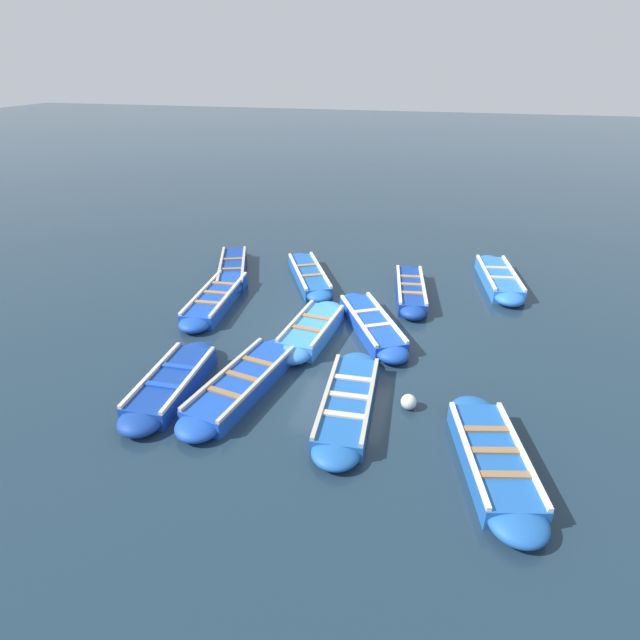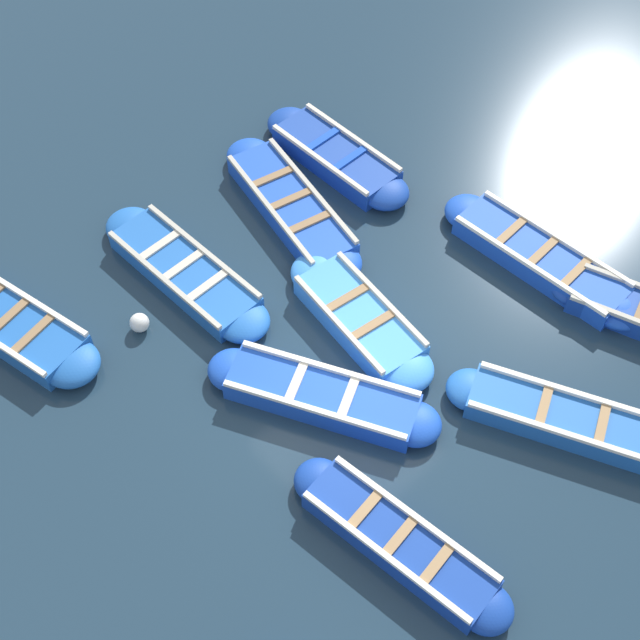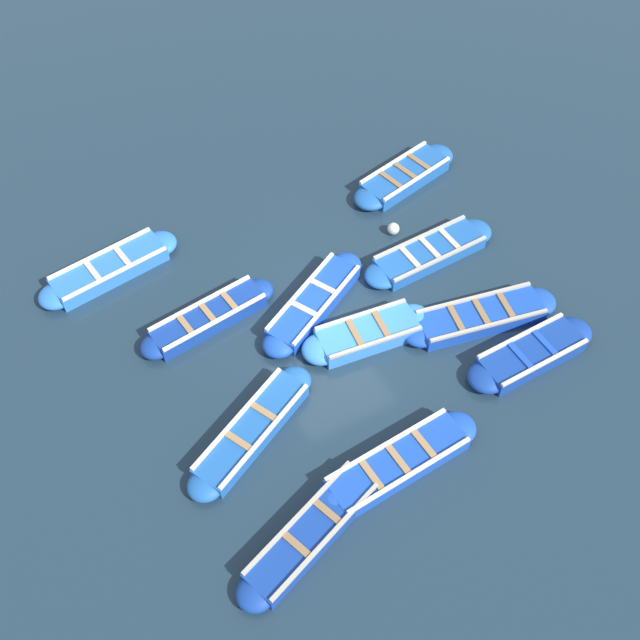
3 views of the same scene
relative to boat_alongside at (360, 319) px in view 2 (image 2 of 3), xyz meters
The scene contains 11 objects.
ground_plane 0.91m from the boat_alongside, 142.35° to the right, with size 120.00×120.00×0.00m, color #1C303F.
boat_alongside is the anchor object (origin of this frame).
boat_inner_gap 1.54m from the boat_alongside, 154.56° to the right, with size 2.43×3.56×0.43m.
boat_mid_row 3.72m from the boat_alongside, 125.30° to the right, with size 1.20×3.57×0.43m.
boat_broadside 3.68m from the boat_alongside, 53.20° to the left, with size 1.01×3.36×0.44m.
boat_bow_out 3.29m from the boat_alongside, 19.69° to the right, with size 1.11×3.93×0.42m.
boat_tucked 3.02m from the boat_alongside, 119.09° to the left, with size 1.09×3.77×0.40m.
boat_outer_left 5.49m from the boat_alongside, 139.25° to the left, with size 1.69×3.59×0.44m.
boat_end_of_row 2.69m from the boat_alongside, 72.90° to the left, with size 1.55×3.95×0.42m.
boat_centre 3.54m from the boat_alongside, 73.20° to the right, with size 2.36×3.67×0.41m.
buoy_orange_near 3.48m from the boat_alongside, 138.88° to the left, with size 0.31×0.31×0.31m, color silver.
Camera 2 is at (-5.31, -5.21, 11.54)m, focal length 50.00 mm.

